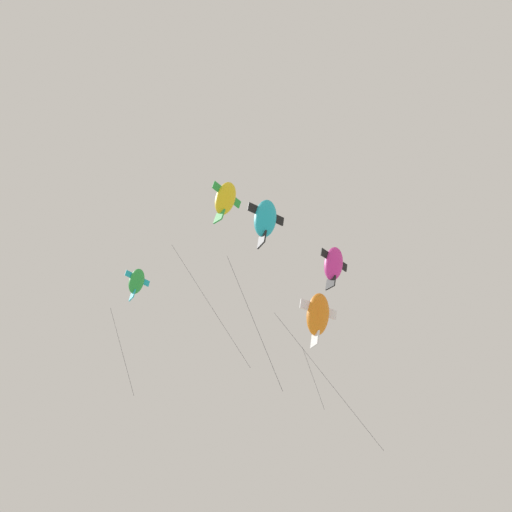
% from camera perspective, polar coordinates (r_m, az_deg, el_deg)
% --- Properties ---
extents(kite_fish_near_left, '(3.48, 3.60, 9.02)m').
position_cam_1_polar(kite_fish_near_left, '(30.24, -2.67, 4.99)').
color(kite_fish_near_left, yellow).
extents(kite_fish_far_centre, '(1.56, 1.55, 5.82)m').
position_cam_1_polar(kite_fish_far_centre, '(28.02, -10.30, -2.18)').
color(kite_fish_far_centre, green).
extents(kite_fish_upper_right, '(2.00, 1.94, 7.69)m').
position_cam_1_polar(kite_fish_upper_right, '(24.09, 0.80, 3.25)').
color(kite_fish_upper_right, '#1EB2C6').
extents(kite_fish_near_right, '(3.39, 3.75, 8.33)m').
position_cam_1_polar(kite_fish_near_right, '(27.89, 6.72, -0.69)').
color(kite_fish_near_right, '#DB2D93').
extents(kite_fish_mid_left, '(1.77, 1.86, 5.69)m').
position_cam_1_polar(kite_fish_mid_left, '(30.02, 5.37, -5.06)').
color(kite_fish_mid_left, orange).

